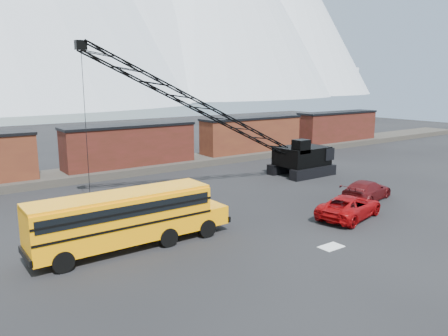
# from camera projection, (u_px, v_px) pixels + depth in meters

# --- Properties ---
(ground) EXTENTS (160.00, 160.00, 0.00)m
(ground) POSITION_uv_depth(u_px,v_px,m) (276.00, 229.00, 27.48)
(ground) COLOR black
(ground) RESTS_ON ground
(gravel_berm) EXTENTS (120.00, 5.00, 0.70)m
(gravel_berm) POSITION_uv_depth(u_px,v_px,m) (131.00, 168.00, 44.91)
(gravel_berm) COLOR #413C35
(gravel_berm) RESTS_ON ground
(boxcar_mid) EXTENTS (13.70, 3.10, 4.17)m
(boxcar_mid) POSITION_uv_depth(u_px,v_px,m) (130.00, 145.00, 44.43)
(boxcar_mid) COLOR #4B1915
(boxcar_mid) RESTS_ON gravel_berm
(boxcar_east_near) EXTENTS (13.70, 3.10, 4.17)m
(boxcar_east_near) POSITION_uv_depth(u_px,v_px,m) (252.00, 134.00, 53.61)
(boxcar_east_near) COLOR #481D14
(boxcar_east_near) RESTS_ON gravel_berm
(boxcar_east_far) EXTENTS (13.70, 3.10, 4.17)m
(boxcar_east_far) POSITION_uv_depth(u_px,v_px,m) (338.00, 126.00, 62.79)
(boxcar_east_far) COLOR #4B1915
(boxcar_east_far) RESTS_ON gravel_berm
(snow_patch) EXTENTS (1.40, 0.90, 0.02)m
(snow_patch) POSITION_uv_depth(u_px,v_px,m) (331.00, 247.00, 24.58)
(snow_patch) COLOR silver
(snow_patch) RESTS_ON ground
(school_bus) EXTENTS (11.65, 2.65, 3.19)m
(school_bus) POSITION_uv_depth(u_px,v_px,m) (128.00, 217.00, 24.14)
(school_bus) COLOR #FE9905
(school_bus) RESTS_ON ground
(red_pickup) EXTENTS (6.14, 3.82, 1.58)m
(red_pickup) POSITION_uv_depth(u_px,v_px,m) (350.00, 207.00, 29.67)
(red_pickup) COLOR #950709
(red_pickup) RESTS_ON ground
(maroon_suv) EXTENTS (5.77, 3.28, 1.58)m
(maroon_suv) POSITION_uv_depth(u_px,v_px,m) (366.00, 190.00, 34.08)
(maroon_suv) COLOR #4C0D0F
(maroon_suv) RESTS_ON ground
(crawler_crane) EXTENTS (24.92, 4.20, 11.96)m
(crawler_crane) POSITION_uv_depth(u_px,v_px,m) (214.00, 114.00, 35.89)
(crawler_crane) COLOR black
(crawler_crane) RESTS_ON ground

